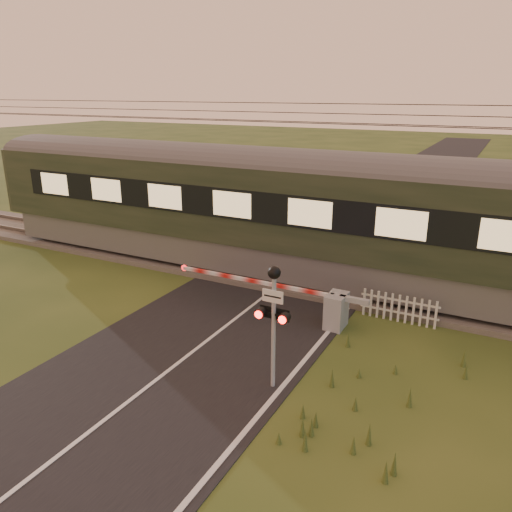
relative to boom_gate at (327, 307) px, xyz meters
The scene contains 7 objects.
ground 4.27m from the boom_gate, 126.65° to the right, with size 160.00×160.00×0.00m, color #2F441A.
road 4.45m from the boom_gate, 124.66° to the right, with size 6.00×140.00×0.03m.
track_bed 4.04m from the boom_gate, 129.11° to the left, with size 140.00×3.40×0.39m.
overhead_wires 6.52m from the boom_gate, 129.11° to the left, with size 120.00×0.62×0.62m.
boom_gate is the anchor object (origin of this frame).
crossing_signal 3.86m from the boom_gate, 89.89° to the right, with size 0.75×0.33×2.94m.
picket_fence 2.18m from the boom_gate, 33.82° to the left, with size 2.28×0.07×0.85m.
Camera 1 is at (6.80, -9.20, 6.48)m, focal length 35.00 mm.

